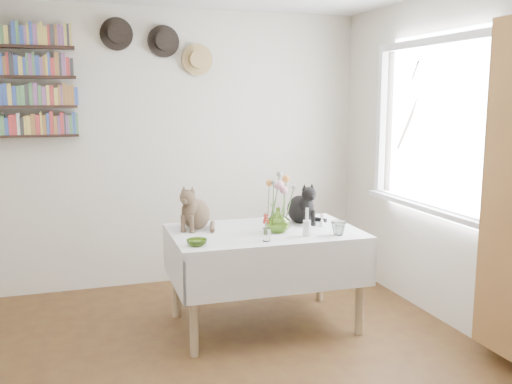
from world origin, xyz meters
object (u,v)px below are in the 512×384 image
object	(u,v)px
dining_table	(265,254)
bookshelf_unit	(12,81)
black_cat	(301,202)
tabby_cat	(196,206)
flower_vase	(278,220)

from	to	relation	value
dining_table	bookshelf_unit	xyz separation A→B (m)	(-1.76, 1.20, 1.28)
black_cat	tabby_cat	bearing A→B (deg)	167.32
flower_vase	bookshelf_unit	world-z (taller)	bookshelf_unit
bookshelf_unit	flower_vase	bearing A→B (deg)	-35.03
dining_table	black_cat	distance (m)	0.52
dining_table	black_cat	xyz separation A→B (m)	(0.35, 0.16, 0.35)
tabby_cat	flower_vase	world-z (taller)	tabby_cat
tabby_cat	bookshelf_unit	world-z (taller)	bookshelf_unit
flower_vase	dining_table	bearing A→B (deg)	130.31
tabby_cat	flower_vase	bearing A→B (deg)	9.51
dining_table	flower_vase	bearing A→B (deg)	-49.69
dining_table	black_cat	bearing A→B (deg)	24.46
dining_table	bookshelf_unit	bearing A→B (deg)	145.75
flower_vase	black_cat	bearing A→B (deg)	41.50
dining_table	tabby_cat	size ratio (longest dim) A/B	4.04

